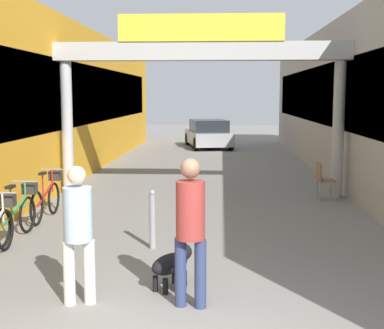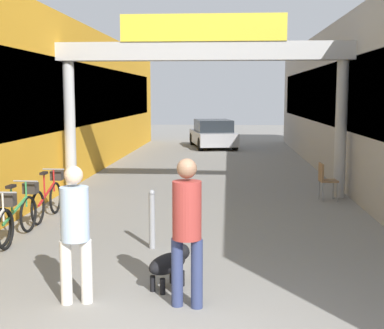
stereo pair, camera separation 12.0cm
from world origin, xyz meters
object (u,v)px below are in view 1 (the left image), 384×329
object	(u,v)px
parked_car_silver	(208,134)
bollard_post_metal	(152,219)
pedestrian_companion	(78,226)
bicycle_green_third	(18,214)
bicycle_red_farthest	(47,197)
pedestrian_with_dog	(190,223)
dog_on_leash	(173,263)
cafe_chair_wood_nearer	(323,178)

from	to	relation	value
parked_car_silver	bollard_post_metal	bearing A→B (deg)	-91.66
pedestrian_companion	parked_car_silver	distance (m)	19.39
bicycle_green_third	bicycle_red_farthest	xyz separation A→B (m)	(0.01, 1.56, 0.00)
pedestrian_with_dog	bollard_post_metal	size ratio (longest dim) A/B	1.82
dog_on_leash	cafe_chair_wood_nearer	bearing A→B (deg)	63.25
pedestrian_with_dog	pedestrian_companion	size ratio (longest dim) A/B	1.06
pedestrian_companion	pedestrian_with_dog	bearing A→B (deg)	-0.83
parked_car_silver	dog_on_leash	bearing A→B (deg)	-90.01
pedestrian_with_dog	bicycle_red_farthest	distance (m)	5.48
bicycle_red_farthest	pedestrian_companion	bearing A→B (deg)	-67.37
bicycle_green_third	dog_on_leash	bearing A→B (deg)	-37.58
parked_car_silver	bicycle_red_farthest	bearing A→B (deg)	-101.01
bicycle_green_third	cafe_chair_wood_nearer	world-z (taller)	bicycle_green_third
cafe_chair_wood_nearer	dog_on_leash	bearing A→B (deg)	-116.75
pedestrian_with_dog	pedestrian_companion	xyz separation A→B (m)	(-1.33, 0.02, -0.07)
bicycle_red_farthest	cafe_chair_wood_nearer	size ratio (longest dim) A/B	1.90
bicycle_red_farthest	pedestrian_with_dog	bearing A→B (deg)	-54.40
bollard_post_metal	pedestrian_with_dog	bearing A→B (deg)	-72.41
pedestrian_companion	bollard_post_metal	bearing A→B (deg)	76.32
pedestrian_companion	parked_car_silver	size ratio (longest dim) A/B	0.39
pedestrian_companion	cafe_chair_wood_nearer	world-z (taller)	pedestrian_companion
bollard_post_metal	parked_car_silver	size ratio (longest dim) A/B	0.23
bollard_post_metal	cafe_chair_wood_nearer	xyz separation A→B (m)	(3.54, 4.28, 0.04)
pedestrian_with_dog	parked_car_silver	distance (m)	19.39
pedestrian_with_dog	cafe_chair_wood_nearer	bearing A→B (deg)	67.37
bicycle_green_third	cafe_chair_wood_nearer	size ratio (longest dim) A/B	1.90
cafe_chair_wood_nearer	parked_car_silver	distance (m)	13.07
bicycle_red_farthest	parked_car_silver	bearing A→B (deg)	78.99
dog_on_leash	bicycle_red_farthest	bearing A→B (deg)	127.38
bicycle_green_third	pedestrian_companion	bearing A→B (deg)	-57.01
bicycle_green_third	bicycle_red_farthest	size ratio (longest dim) A/B	1.00
bicycle_red_farthest	cafe_chair_wood_nearer	bearing A→B (deg)	20.62
dog_on_leash	bicycle_red_farthest	size ratio (longest dim) A/B	0.43
bicycle_red_farthest	bicycle_green_third	bearing A→B (deg)	-90.54
bicycle_red_farthest	parked_car_silver	distance (m)	15.23
dog_on_leash	bollard_post_metal	xyz separation A→B (m)	(-0.49, 1.76, 0.16)
cafe_chair_wood_nearer	bicycle_red_farthest	bearing A→B (deg)	-159.38
bollard_post_metal	cafe_chair_wood_nearer	distance (m)	5.55
bicycle_green_third	cafe_chair_wood_nearer	xyz separation A→B (m)	(5.97, 3.80, 0.10)
pedestrian_with_dog	dog_on_leash	bearing A→B (deg)	112.98
dog_on_leash	cafe_chair_wood_nearer	size ratio (longest dim) A/B	0.82
pedestrian_with_dog	pedestrian_companion	distance (m)	1.33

